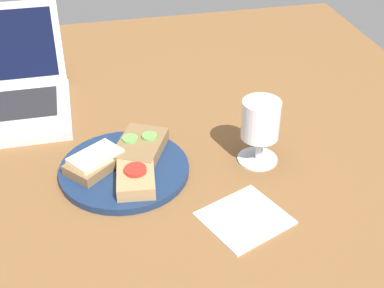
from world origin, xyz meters
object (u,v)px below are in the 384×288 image
(sandwich_with_tomato, at_px, (136,176))
(sandwich_with_cucumber, at_px, (139,147))
(sandwich_with_cheese, at_px, (96,161))
(plate, at_px, (124,170))
(wine_glass, at_px, (260,123))
(napkin, at_px, (245,218))

(sandwich_with_tomato, relative_size, sandwich_with_cucumber, 0.83)
(sandwich_with_cheese, bearing_deg, plate, -11.83)
(wine_glass, bearing_deg, sandwich_with_cheese, 175.04)
(wine_glass, distance_m, napkin, 0.19)
(napkin, bearing_deg, sandwich_with_cucumber, 124.96)
(plate, distance_m, sandwich_with_tomato, 0.05)
(napkin, bearing_deg, plate, 136.45)
(sandwich_with_tomato, xyz_separation_m, napkin, (0.16, -0.12, -0.02))
(sandwich_with_tomato, bearing_deg, sandwich_with_cucumber, 78.15)
(sandwich_with_tomato, relative_size, napkin, 0.92)
(sandwich_with_cucumber, distance_m, sandwich_with_cheese, 0.09)
(sandwich_with_tomato, distance_m, sandwich_with_cheese, 0.09)
(sandwich_with_tomato, bearing_deg, wine_glass, 7.67)
(wine_glass, height_order, napkin, wine_glass)
(sandwich_with_tomato, distance_m, napkin, 0.20)
(sandwich_with_cucumber, xyz_separation_m, wine_glass, (0.22, -0.05, 0.06))
(sandwich_with_cucumber, relative_size, napkin, 1.11)
(sandwich_with_cucumber, distance_m, napkin, 0.25)
(plate, bearing_deg, sandwich_with_cheese, 168.17)
(sandwich_with_cheese, xyz_separation_m, wine_glass, (0.30, -0.03, 0.06))
(sandwich_with_cheese, relative_size, napkin, 0.97)
(sandwich_with_tomato, relative_size, sandwich_with_cheese, 0.94)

